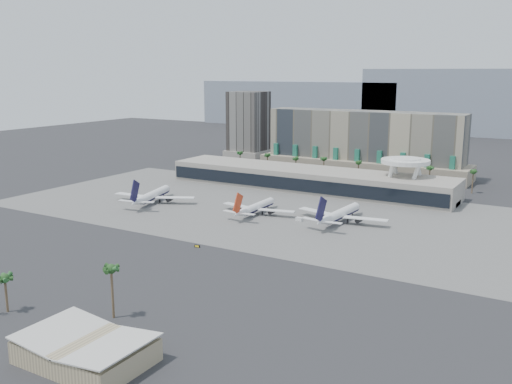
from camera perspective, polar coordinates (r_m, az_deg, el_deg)
The scene contains 17 objects.
ground at distance 242.61m, azimuth -6.09°, elevation -4.26°, with size 900.00×900.00×0.00m, color #232326.
apron_pad at distance 287.03m, azimuth 0.45°, elevation -1.63°, with size 260.00×130.00×0.06m, color #5B5B59.
mountain_ridge at distance 666.96m, azimuth 21.03°, elevation 7.97°, with size 680.00×60.00×70.00m.
hotel at distance 386.81m, azimuth 10.69°, elevation 4.24°, with size 140.00×30.00×42.00m.
office_tower at distance 454.34m, azimuth -0.75°, elevation 6.36°, with size 30.00×30.00×52.00m.
terminal at distance 333.22m, azimuth 5.19°, elevation 1.38°, with size 170.00×32.50×14.50m.
saucer_structure at distance 317.90m, azimuth 14.71°, elevation 2.70°, with size 26.00×26.00×21.89m.
palm_row at distance 361.57m, azimuth 8.60°, elevation 2.77°, with size 157.80×2.80×13.10m.
hangar_right at distance 145.64m, azimuth -16.63°, elevation -14.92°, with size 30.55×20.60×6.89m.
airliner_left at distance 302.71m, azimuth -10.31°, elevation -0.33°, with size 43.77×45.40×16.02m.
airliner_centre at distance 274.38m, azimuth 0.02°, elevation -1.52°, with size 39.08×40.21×13.88m.
airliner_right at distance 262.28m, azimuth 8.41°, elevation -2.19°, with size 44.13×45.50×15.70m.
service_vehicle_a at distance 304.04m, azimuth -11.01°, elevation -0.88°, with size 4.28×2.09×2.09m, color white.
service_vehicle_b at distance 263.50m, azimuth 4.36°, elevation -2.73°, with size 3.22×1.84×1.66m, color silver.
taxiway_sign at distance 225.20m, azimuth -5.90°, elevation -5.41°, with size 2.36×0.64×1.06m.
near_palm_a at distance 178.67m, azimuth -23.80°, elevation -8.33°, with size 6.00×6.00×11.55m.
near_palm_b at distance 163.51m, azimuth -14.26°, elevation -7.97°, with size 6.00×6.00×15.80m.
Camera 1 is at (139.72, -186.43, 67.69)m, focal length 40.00 mm.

